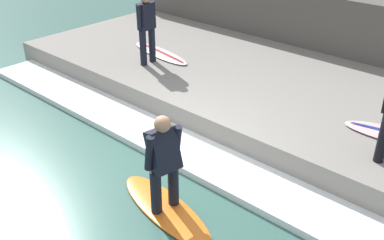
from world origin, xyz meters
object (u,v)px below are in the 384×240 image
at_px(surfer_riding, 164,159).
at_px(surfer_waiting_near, 147,25).
at_px(surfboard_riding, 165,208).
at_px(surfboard_waiting_near, 160,53).

bearing_deg(surfer_riding, surfer_waiting_near, 49.57).
height_order(surfboard_riding, surfer_waiting_near, surfer_waiting_near).
bearing_deg(surfer_waiting_near, surfer_riding, -130.43).
height_order(surfer_riding, surfboard_waiting_near, surfer_riding).
bearing_deg(surfboard_riding, surfer_waiting_near, 49.57).
distance_m(surfer_waiting_near, surfboard_waiting_near, 1.06).
height_order(surfer_riding, surfer_waiting_near, surfer_waiting_near).
bearing_deg(surfboard_waiting_near, surfboard_riding, -133.91).
distance_m(surfer_riding, surfboard_waiting_near, 5.12).
relative_size(surfboard_riding, surfer_riding, 1.38).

